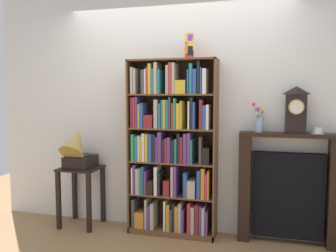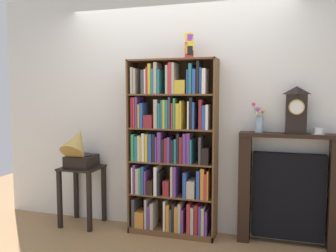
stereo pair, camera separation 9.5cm
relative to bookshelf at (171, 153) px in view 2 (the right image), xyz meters
name	(u,v)px [view 2 (the right image)]	position (x,y,z in m)	size (l,w,h in m)	color
ground_plane	(170,237)	(0.01, -0.08, -0.90)	(7.58, 6.40, 0.02)	#997047
wall_back	(182,110)	(0.07, 0.20, 0.46)	(4.58, 0.08, 2.69)	silver
bookshelf	(171,153)	(0.00, 0.00, 0.00)	(0.95, 0.30, 1.89)	brown
cup_stack	(189,46)	(0.19, 0.01, 1.14)	(0.09, 0.09, 0.26)	red
side_table_left	(82,184)	(-1.07, -0.05, -0.41)	(0.44, 0.41, 0.69)	black
gramophone	(78,149)	(-1.07, -0.11, 0.02)	(0.30, 0.46, 0.51)	black
fireplace_mantel	(288,190)	(1.21, 0.07, -0.33)	(0.98, 0.20, 1.14)	black
mantel_clock	(296,110)	(1.26, 0.06, 0.48)	(0.20, 0.14, 0.46)	black
flower_vase	(259,121)	(0.91, 0.05, 0.37)	(0.13, 0.16, 0.30)	#99B2D1
teacup_with_saucer	(318,131)	(1.47, 0.06, 0.28)	(0.13, 0.12, 0.06)	white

